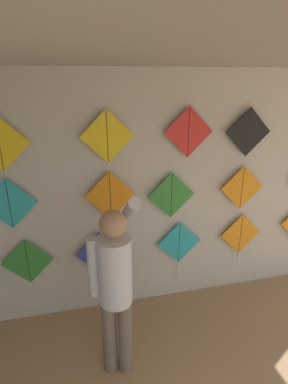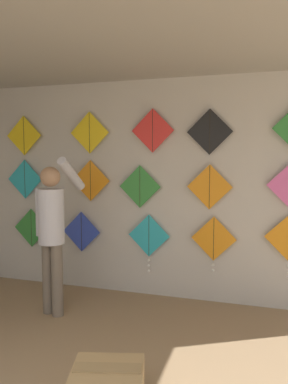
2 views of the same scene
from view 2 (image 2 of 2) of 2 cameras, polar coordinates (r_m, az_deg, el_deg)
name	(u,v)px [view 2 (image 2 of 2)]	position (r m, az deg, el deg)	size (l,w,h in m)	color
back_panel	(148,189)	(4.88, 0.67, 0.41)	(5.91, 0.06, 2.80)	beige
ceiling_slab	(77,29)	(3.21, -10.13, 23.31)	(5.91, 4.62, 0.04)	#A8A399
shopkeeper	(52,227)	(4.42, -13.85, -5.14)	(0.45, 0.59, 1.83)	#726656
kite_0	(31,228)	(5.63, -16.78, -5.26)	(0.55, 0.01, 0.55)	#338C38
kite_1	(81,232)	(5.23, -9.51, -5.98)	(0.55, 0.01, 0.55)	blue
kite_2	(149,239)	(4.88, 0.75, -7.11)	(0.55, 0.04, 0.76)	#28B2C6
kite_3	(214,241)	(4.72, 10.56, -7.30)	(0.55, 0.04, 0.69)	orange
kite_5	(25,179)	(5.59, -17.69, 1.87)	(0.55, 0.01, 0.55)	#28B2C6
kite_6	(90,181)	(5.07, -8.16, 1.72)	(0.55, 0.01, 0.55)	orange
kite_7	(140,187)	(4.82, -0.63, 0.82)	(0.55, 0.01, 0.55)	#338C38
kite_8	(210,187)	(4.62, 9.95, 0.76)	(0.55, 0.01, 0.55)	orange
kite_10	(24,136)	(5.58, -17.83, 8.18)	(0.55, 0.01, 0.55)	yellow
kite_11	(90,133)	(5.07, -8.30, 8.93)	(0.55, 0.01, 0.55)	yellow
kite_12	(153,131)	(4.77, 1.32, 9.34)	(0.55, 0.01, 0.55)	red
kite_13	(210,132)	(4.62, 9.98, 9.03)	(0.55, 0.01, 0.55)	black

